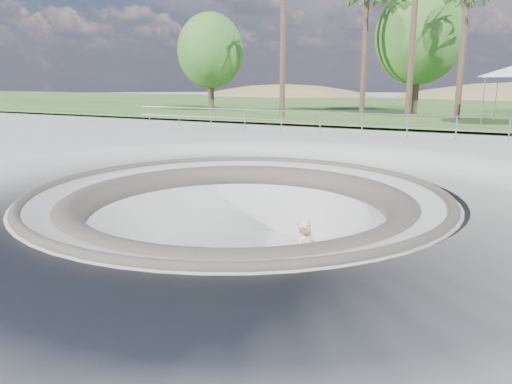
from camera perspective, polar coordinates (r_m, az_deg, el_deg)
ground at (r=12.30m, az=-2.11°, el=-0.03°), size 180.00×180.00×0.00m
skate_bowl at (r=12.84m, az=-2.04°, el=-8.01°), size 14.00×14.00×4.10m
grass_strip at (r=44.98m, az=19.06°, el=9.07°), size 180.00×36.00×0.12m
distant_hills at (r=68.45m, az=24.28°, el=3.64°), size 103.20×45.00×28.60m
safety_railing at (r=23.35m, az=12.04°, el=7.62°), size 25.00×0.06×1.03m
skateboard at (r=10.91m, az=5.61°, el=-12.00°), size 0.90×0.58×0.09m
skater at (r=10.57m, az=5.71°, el=-7.66°), size 0.58×0.72×1.73m
bushy_tree_left at (r=38.72m, az=-5.24°, el=15.79°), size 5.04×4.58×7.27m
bushy_tree_mid at (r=36.64m, az=18.17°, el=16.55°), size 5.87×5.34×8.47m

